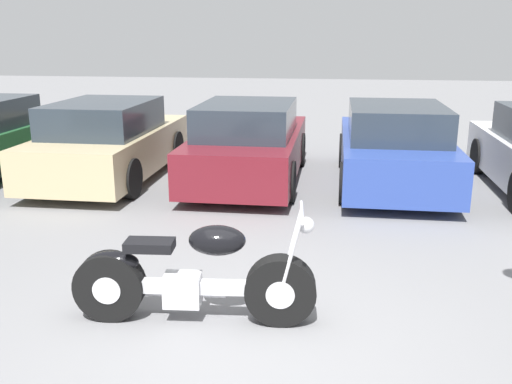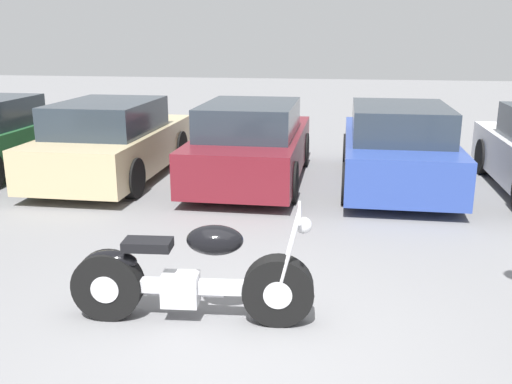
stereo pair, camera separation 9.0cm
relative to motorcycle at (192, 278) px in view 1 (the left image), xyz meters
The scene contains 5 objects.
ground_plane 0.83m from the motorcycle, 40.64° to the right, with size 60.00×60.00×0.00m, color slate.
motorcycle is the anchor object (origin of this frame).
parked_car_champagne 5.85m from the motorcycle, 119.02° to the left, with size 1.86×4.25×1.44m.
parked_car_maroon 5.28m from the motorcycle, 93.00° to the left, with size 1.86×4.25×1.44m.
parked_car_blue 5.80m from the motorcycle, 66.76° to the left, with size 1.86×4.25×1.44m.
Camera 1 is at (0.72, -4.25, 2.61)m, focal length 40.00 mm.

